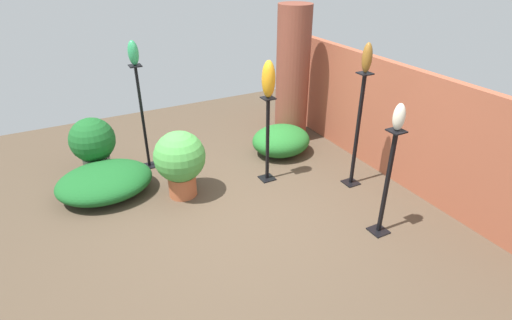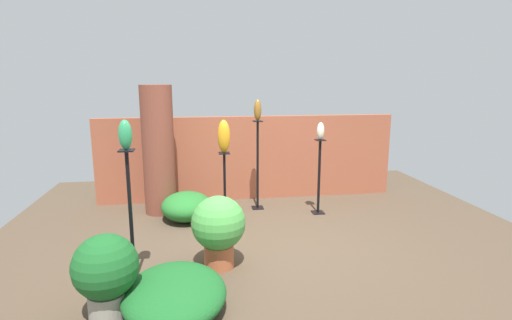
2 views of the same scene
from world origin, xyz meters
TOP-DOWN VIEW (x-y plane):
  - ground_plane at (0.00, 0.00)m, footprint 8.00×8.00m
  - brick_wall_back at (0.00, 2.24)m, footprint 5.60×0.12m
  - brick_pillar at (-1.60, 1.65)m, footprint 0.53×0.53m
  - pedestal_bronze at (0.08, 1.60)m, footprint 0.20×0.20m
  - pedestal_amber at (-0.57, 0.63)m, footprint 0.20×0.20m
  - pedestal_jade at (-1.71, -0.75)m, footprint 0.20×0.20m
  - pedestal_ivory at (1.06, 1.19)m, footprint 0.20×0.20m
  - art_vase_bronze at (0.08, 1.60)m, footprint 0.13×0.12m
  - art_vase_amber at (-0.57, 0.63)m, footprint 0.18×0.17m
  - art_vase_jade at (-1.71, -0.75)m, footprint 0.14×0.14m
  - art_vase_ivory at (1.06, 1.19)m, footprint 0.13×0.12m
  - potted_plant_front_right at (-1.85, -1.45)m, footprint 0.62×0.62m
  - potted_plant_walkway_edge at (-0.73, -0.55)m, footprint 0.66×0.66m
  - foliage_bed_east at (-1.16, 1.20)m, footprint 0.81×0.92m
  - foliage_bed_west at (-1.23, -1.45)m, footprint 1.02×1.22m

SIDE VIEW (x-z plane):
  - ground_plane at x=0.00m, z-range 0.00..0.00m
  - foliage_bed_west at x=-1.23m, z-range 0.00..0.37m
  - foliage_bed_east at x=-1.16m, z-range 0.00..0.45m
  - potted_plant_front_right at x=-1.85m, z-range 0.06..0.90m
  - potted_plant_walkway_edge at x=-0.73m, z-range 0.07..0.96m
  - pedestal_amber at x=-0.57m, z-range -0.05..1.15m
  - pedestal_ivory at x=1.06m, z-range -0.05..1.22m
  - pedestal_jade at x=-1.71m, z-range -0.06..1.47m
  - pedestal_bronze at x=0.08m, z-range -0.06..1.50m
  - brick_wall_back at x=0.00m, z-range 0.00..1.58m
  - brick_pillar at x=-1.60m, z-range 0.00..2.17m
  - art_vase_ivory at x=1.06m, z-range 1.28..1.56m
  - art_vase_amber at x=-0.57m, z-range 1.21..1.68m
  - art_vase_jade at x=-1.71m, z-range 1.52..1.85m
  - art_vase_bronze at x=0.08m, z-range 1.56..1.92m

